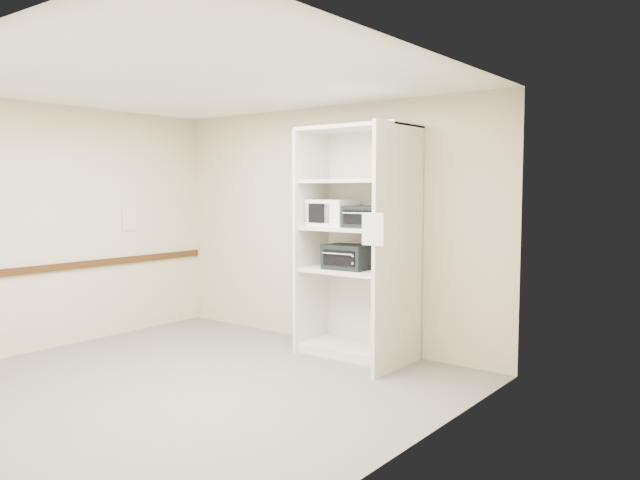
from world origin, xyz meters
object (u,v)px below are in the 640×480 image
Objects in this scene: toaster_oven_upper at (365,217)px; toaster_oven_lower at (348,257)px; shelving_unit at (361,250)px; microwave at (332,213)px.

toaster_oven_lower is (-0.23, 0.04, -0.43)m from toaster_oven_upper.
toaster_oven_lower is at bearing -171.66° from shelving_unit.
microwave is at bearing -179.58° from shelving_unit.
microwave is (-0.37, -0.00, 0.38)m from shelving_unit.
toaster_oven_upper is 0.83× the size of toaster_oven_lower.
microwave is 1.01× the size of toaster_oven_lower.
shelving_unit reaches higher than microwave.
shelving_unit reaches higher than toaster_oven_upper.
microwave is 1.21× the size of toaster_oven_upper.
toaster_oven_upper is at bearing -5.85° from microwave.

